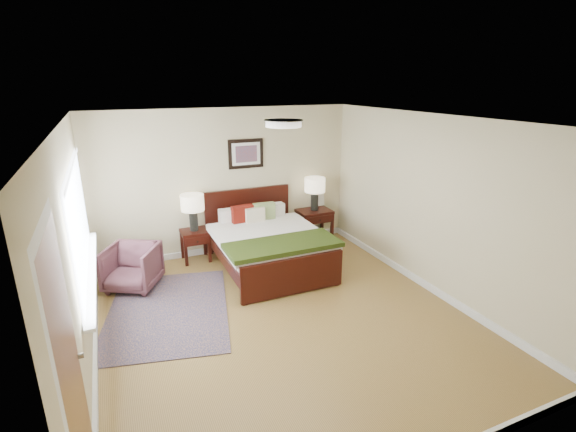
% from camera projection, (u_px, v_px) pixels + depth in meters
% --- Properties ---
extents(floor, '(5.00, 5.00, 0.00)m').
position_uv_depth(floor, '(284.00, 317.00, 5.39)').
color(floor, olive).
rests_on(floor, ground).
extents(back_wall, '(4.50, 0.04, 2.50)m').
position_uv_depth(back_wall, '(227.00, 182.00, 7.18)').
color(back_wall, '#C2B68D').
rests_on(back_wall, ground).
extents(front_wall, '(4.50, 0.04, 2.50)m').
position_uv_depth(front_wall, '(428.00, 339.00, 2.82)').
color(front_wall, '#C2B68D').
rests_on(front_wall, ground).
extents(left_wall, '(0.04, 5.00, 2.50)m').
position_uv_depth(left_wall, '(76.00, 256.00, 4.14)').
color(left_wall, '#C2B68D').
rests_on(left_wall, ground).
extents(right_wall, '(0.04, 5.00, 2.50)m').
position_uv_depth(right_wall, '(431.00, 205.00, 5.86)').
color(right_wall, '#C2B68D').
rests_on(right_wall, ground).
extents(ceiling, '(4.50, 5.00, 0.02)m').
position_uv_depth(ceiling, '(283.00, 120.00, 4.61)').
color(ceiling, white).
rests_on(ceiling, back_wall).
extents(window, '(0.11, 2.72, 1.32)m').
position_uv_depth(window, '(82.00, 223.00, 4.73)').
color(window, silver).
rests_on(window, left_wall).
extents(door, '(0.06, 1.00, 2.18)m').
position_uv_depth(door, '(72.00, 382.00, 2.68)').
color(door, silver).
rests_on(door, ground).
extents(ceil_fixture, '(0.44, 0.44, 0.08)m').
position_uv_depth(ceil_fixture, '(283.00, 123.00, 4.62)').
color(ceil_fixture, white).
rests_on(ceil_fixture, ceiling).
extents(bed, '(1.68, 2.02, 1.09)m').
position_uv_depth(bed, '(267.00, 239.00, 6.68)').
color(bed, black).
rests_on(bed, ground).
extents(wall_art, '(0.62, 0.05, 0.50)m').
position_uv_depth(wall_art, '(246.00, 154.00, 7.14)').
color(wall_art, black).
rests_on(wall_art, back_wall).
extents(nightstand_left, '(0.45, 0.40, 0.53)m').
position_uv_depth(nightstand_left, '(195.00, 237.00, 6.97)').
color(nightstand_left, black).
rests_on(nightstand_left, ground).
extents(nightstand_right, '(0.62, 0.46, 0.61)m').
position_uv_depth(nightstand_right, '(314.00, 222.00, 7.84)').
color(nightstand_right, black).
rests_on(nightstand_right, ground).
extents(lamp_left, '(0.38, 0.38, 0.61)m').
position_uv_depth(lamp_left, '(193.00, 205.00, 6.81)').
color(lamp_left, black).
rests_on(lamp_left, nightstand_left).
extents(lamp_right, '(0.38, 0.38, 0.61)m').
position_uv_depth(lamp_right, '(315.00, 187.00, 7.65)').
color(lamp_right, black).
rests_on(lamp_right, nightstand_right).
extents(armchair, '(0.95, 0.96, 0.65)m').
position_uv_depth(armchair, '(132.00, 267.00, 6.07)').
color(armchair, brown).
rests_on(armchair, ground).
extents(rug_persian, '(1.98, 2.45, 0.01)m').
position_uv_depth(rug_persian, '(168.00, 310.00, 5.54)').
color(rug_persian, '#0D1941').
rests_on(rug_persian, ground).
extents(rug_navy, '(1.00, 1.39, 0.01)m').
position_uv_depth(rug_navy, '(294.00, 254.00, 7.32)').
color(rug_navy, black).
rests_on(rug_navy, ground).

